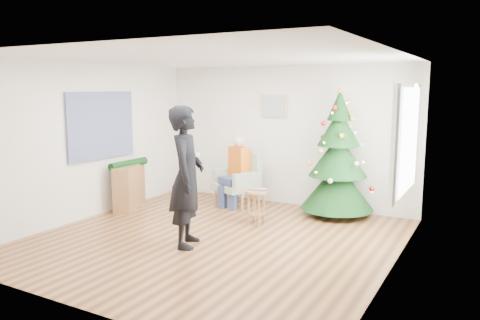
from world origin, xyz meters
The scene contains 19 objects.
floor centered at (0.00, 0.00, 0.00)m, with size 5.00×5.00×0.00m, color brown.
ceiling centered at (0.00, 0.00, 2.60)m, with size 5.00×5.00×0.00m, color white.
wall_back centered at (0.00, 2.50, 1.30)m, with size 5.00×5.00×0.00m, color silver.
wall_front centered at (0.00, -2.50, 1.30)m, with size 5.00×5.00×0.00m, color silver.
wall_left centered at (-2.50, 0.00, 1.30)m, with size 5.00×5.00×0.00m, color silver.
wall_right centered at (2.50, 0.00, 1.30)m, with size 5.00×5.00×0.00m, color silver.
window_panel centered at (2.47, 1.00, 1.50)m, with size 0.04×1.30×1.40m, color white.
curtains centered at (2.44, 1.00, 1.50)m, with size 0.05×1.75×1.50m.
christmas_tree centered at (1.16, 2.15, 1.01)m, with size 1.24×1.24×2.24m.
stool centered at (0.18, 1.00, 0.28)m, with size 0.37×0.37×0.55m.
laptop centered at (0.18, 1.00, 0.57)m, with size 0.30×0.20×0.02m, color silver.
armchair centered at (-0.68, 1.93, 0.37)m, with size 0.92×0.91×1.00m.
seated_person centered at (-0.71, 1.89, 0.67)m, with size 0.54×0.68×1.31m.
standing_man centered at (-0.19, -0.39, 0.98)m, with size 0.71×0.47×1.96m, color black.
game_controller centered at (0.02, -0.42, 1.31)m, with size 0.04×0.13×0.04m, color white.
console centered at (-2.33, 0.79, 0.40)m, with size 0.30×1.00×0.80m, color brown.
garland centered at (-2.33, 0.79, 0.82)m, with size 0.14×0.14×0.90m, color black.
tapestry centered at (-2.46, 0.30, 1.55)m, with size 0.03×1.50×1.15m, color black.
framed_picture centered at (-0.20, 2.46, 1.85)m, with size 0.52×0.05×0.42m.
Camera 1 is at (3.53, -5.57, 2.20)m, focal length 35.00 mm.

